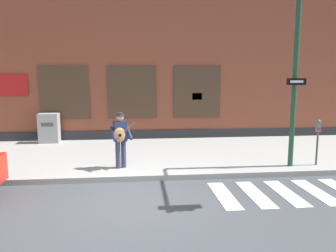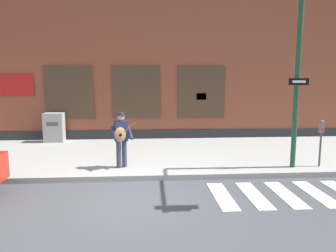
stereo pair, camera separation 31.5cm
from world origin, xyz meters
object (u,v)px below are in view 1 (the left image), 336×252
traffic_light (316,45)px  utility_box (49,128)px  busker (120,137)px  parking_meter (318,135)px

traffic_light → utility_box: traffic_light is taller
utility_box → busker: bearing=-53.8°
traffic_light → parking_meter: size_ratio=3.58×
parking_meter → utility_box: (-9.24, 4.58, -0.33)m
busker → traffic_light: size_ratio=0.33×
busker → utility_box: busker is taller
parking_meter → utility_box: size_ratio=1.17×
parking_meter → utility_box: 10.32m
busker → parking_meter: 6.10m
busker → utility_box: size_ratio=1.37×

